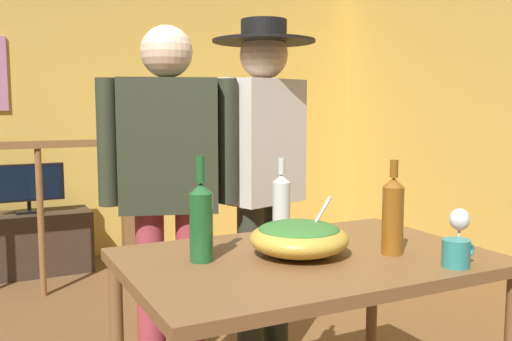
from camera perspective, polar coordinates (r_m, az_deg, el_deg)
The scene contains 14 objects.
back_wall at distance 5.08m, azimuth -15.97°, elevation 6.40°, with size 5.30×0.10×2.64m, color gold.
side_wall_right at distance 4.67m, azimuth 23.78°, elevation 6.12°, with size 0.10×4.27×2.64m, color gold.
stair_railing at distance 4.08m, azimuth -23.25°, elevation -2.70°, with size 2.53×0.10×1.13m.
tv_console at distance 4.77m, azimuth -21.90°, elevation -6.86°, with size 0.90×0.40×0.48m, color #38281E.
flat_screen_tv at distance 4.66m, azimuth -22.11°, elevation -1.28°, with size 0.52×0.12×0.39m.
serving_table at distance 1.99m, azimuth 5.22°, elevation -10.82°, with size 1.24×0.83×0.79m.
salad_bowl at distance 1.94m, azimuth 4.38°, elevation -6.73°, with size 0.34×0.34×0.20m.
wine_glass at distance 2.08m, azimuth 19.98°, elevation -4.92°, with size 0.07×0.07×0.16m.
wine_bottle_clear at distance 2.25m, azimuth 2.60°, elevation -3.30°, with size 0.07×0.07×0.31m.
wine_bottle_amber at distance 2.00m, azimuth 13.73°, elevation -4.36°, with size 0.07×0.07×0.33m.
wine_bottle_green at distance 1.86m, azimuth -5.59°, elevation -5.01°, with size 0.08×0.08×0.35m.
mug_teal at distance 1.92m, azimuth 19.70°, elevation -7.91°, with size 0.12×0.09×0.09m.
person_standing_left at distance 2.55m, azimuth -8.86°, elevation -0.65°, with size 0.59×0.34×1.66m.
person_standing_right at distance 2.73m, azimuth 0.78°, elevation 0.78°, with size 0.55×0.49×1.71m.
Camera 1 is at (-0.93, -2.14, 1.30)m, focal length 39.37 mm.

